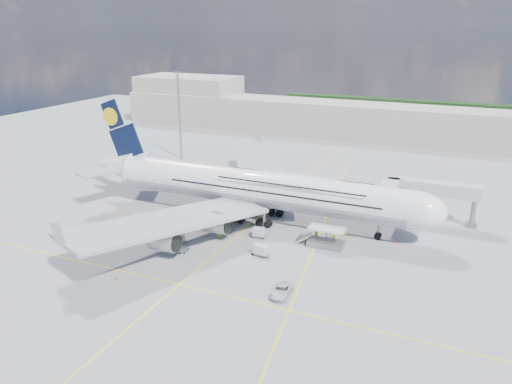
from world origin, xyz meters
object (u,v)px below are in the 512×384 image
at_px(dolly_nose_near, 258,232).
at_px(dolly_nose_far, 260,250).
at_px(cone_wing_right_inner, 210,229).
at_px(cone_wing_right_outer, 116,279).
at_px(crew_loader, 316,234).
at_px(jet_bridge, 415,191).
at_px(light_mast, 179,115).
at_px(service_van, 281,290).
at_px(crew_tug, 219,234).
at_px(cone_tail, 120,210).
at_px(crew_van, 335,234).
at_px(dolly_row_b, 179,237).
at_px(cone_nose, 397,243).
at_px(cone_wing_left_inner, 216,197).
at_px(catering_truck_outer, 267,174).
at_px(cargo_loader, 325,240).
at_px(airliner, 258,188).
at_px(crew_wing, 160,222).
at_px(dolly_row_c, 180,249).
at_px(dolly_row_a, 164,242).
at_px(cone_wing_left_outer, 277,179).
at_px(baggage_tug, 191,221).
at_px(crew_nose, 345,233).
at_px(dolly_back, 96,229).

bearing_deg(dolly_nose_near, dolly_nose_far, -65.43).
bearing_deg(cone_wing_right_inner, cone_wing_right_outer, -99.50).
bearing_deg(crew_loader, cone_wing_right_outer, -75.16).
xyz_separation_m(jet_bridge, light_mast, (-69.81, 24.06, 6.35)).
height_order(dolly_nose_far, service_van, dolly_nose_far).
relative_size(crew_tug, cone_tail, 3.72).
bearing_deg(light_mast, crew_van, -33.55).
bearing_deg(crew_tug, cone_tail, -172.34).
relative_size(dolly_row_b, cone_nose, 4.67).
height_order(jet_bridge, cone_wing_left_inner, jet_bridge).
xyz_separation_m(dolly_nose_near, cone_nose, (24.75, 7.46, -0.69)).
bearing_deg(catering_truck_outer, dolly_row_b, -54.55).
bearing_deg(cargo_loader, crew_van, 78.01).
bearing_deg(dolly_nose_far, crew_tug, 171.07).
height_order(airliner, crew_wing, airliner).
bearing_deg(cone_wing_right_outer, crew_van, 46.94).
relative_size(crew_van, crew_tug, 1.00).
bearing_deg(crew_wing, cone_wing_left_inner, 8.86).
bearing_deg(jet_bridge, dolly_nose_far, -130.33).
bearing_deg(crew_tug, dolly_row_c, -101.37).
height_order(airliner, crew_van, airliner).
bearing_deg(dolly_row_c, crew_tug, 79.31).
xyz_separation_m(dolly_row_a, catering_truck_outer, (2.23, 43.77, 1.32)).
bearing_deg(dolly_row_b, jet_bridge, 44.79).
bearing_deg(cone_nose, dolly_row_b, -157.48).
height_order(cone_wing_left_inner, cone_wing_left_outer, cone_wing_left_outer).
height_order(cone_nose, cone_tail, cone_nose).
xyz_separation_m(catering_truck_outer, cone_wing_left_inner, (-5.58, -17.34, -1.40)).
relative_size(baggage_tug, cone_nose, 4.20).
distance_m(jet_bridge, crew_wing, 51.54).
relative_size(dolly_row_b, cone_tail, 5.52).
xyz_separation_m(dolly_row_b, cone_wing_left_outer, (2.61, 43.00, -0.63)).
bearing_deg(crew_nose, cone_wing_right_outer, -157.96).
bearing_deg(dolly_nose_near, airliner, 112.82).
distance_m(crew_nose, crew_tug, 24.02).
bearing_deg(baggage_tug, dolly_nose_far, -14.63).
height_order(dolly_back, catering_truck_outer, catering_truck_outer).
relative_size(dolly_row_b, cone_wing_left_outer, 4.96).
xyz_separation_m(crew_nose, crew_tug, (-21.59, -10.53, 0.10)).
relative_size(dolly_nose_far, crew_loader, 1.70).
bearing_deg(crew_loader, jet_bridge, 100.66).
distance_m(cone_wing_left_outer, cone_wing_right_outer, 59.60).
distance_m(light_mast, dolly_row_a, 62.11).
height_order(airliner, jet_bridge, airliner).
height_order(cone_wing_left_inner, cone_wing_right_outer, cone_wing_right_outer).
bearing_deg(baggage_tug, crew_loader, 14.59).
bearing_deg(light_mast, dolly_back, -74.88).
xyz_separation_m(dolly_row_c, crew_nose, (25.60, 17.98, 0.49)).
height_order(dolly_row_b, crew_tug, crew_tug).
bearing_deg(service_van, crew_nose, 80.43).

